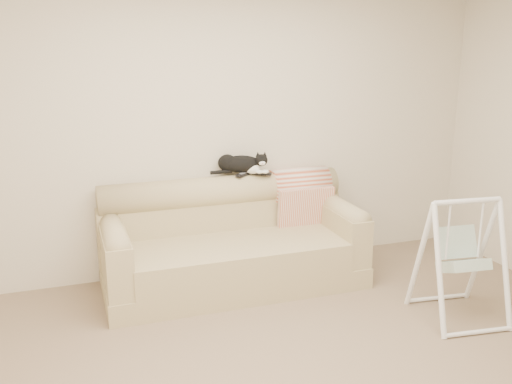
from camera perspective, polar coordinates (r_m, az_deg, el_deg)
ground_plane at (r=3.77m, az=5.44°, el=-18.31°), size 5.00×5.00×0.00m
room_shell at (r=3.20m, az=6.12°, el=5.22°), size 5.04×4.04×2.60m
sofa at (r=4.96m, az=-2.50°, el=-5.23°), size 2.20×0.93×0.90m
remote_a at (r=5.07m, az=-1.23°, el=1.81°), size 0.18×0.14×0.03m
remote_b at (r=5.09m, az=0.61°, el=1.86°), size 0.17×0.13×0.02m
tuxedo_cat at (r=5.07m, az=-1.49°, el=2.83°), size 0.52×0.31×0.20m
throw_blanket at (r=5.30m, az=4.42°, el=0.29°), size 0.53×0.38×0.58m
baby_swing at (r=4.58m, az=19.82°, el=-6.30°), size 0.64×0.68×0.95m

